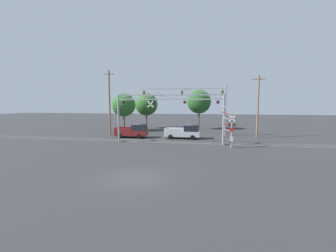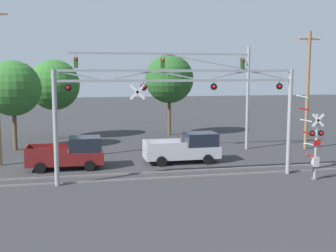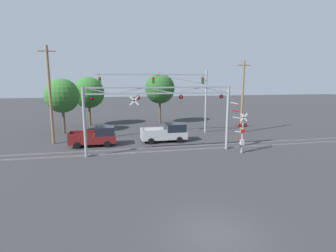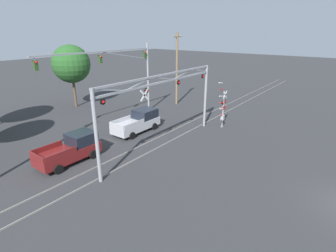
{
  "view_description": "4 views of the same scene",
  "coord_description": "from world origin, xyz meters",
  "px_view_note": "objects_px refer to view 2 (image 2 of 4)",
  "views": [
    {
      "loc": [
        4.95,
        -14.42,
        5.1
      ],
      "look_at": [
        0.07,
        12.84,
        2.37
      ],
      "focal_mm": 24.0,
      "sensor_mm": 36.0,
      "label": 1
    },
    {
      "loc": [
        -5.48,
        -9.31,
        6.09
      ],
      "look_at": [
        -0.04,
        16.76,
        2.75
      ],
      "focal_mm": 45.0,
      "sensor_mm": 36.0,
      "label": 2
    },
    {
      "loc": [
        -4.3,
        -10.18,
        6.93
      ],
      "look_at": [
        1.13,
        15.5,
        2.29
      ],
      "focal_mm": 28.0,
      "sensor_mm": 36.0,
      "label": 3
    },
    {
      "loc": [
        -16.17,
        1.02,
        9.47
      ],
      "look_at": [
        -0.88,
        12.73,
        2.46
      ],
      "focal_mm": 28.0,
      "sensor_mm": 36.0,
      "label": 4
    }
  ],
  "objects_px": {
    "pickup_truck_following": "(71,154)",
    "background_tree_beyond_span": "(54,85)",
    "crossing_signal_mast": "(315,148)",
    "background_tree_far_left_verge": "(13,88)",
    "background_tree_far_right_verge": "(169,79)",
    "crossing_gantry": "(179,102)",
    "utility_pole_right": "(308,89)",
    "traffic_signal_span": "(206,78)",
    "pickup_truck_lead": "(186,148)"
  },
  "relations": [
    {
      "from": "traffic_signal_span",
      "to": "background_tree_far_left_verge",
      "type": "height_order",
      "value": "traffic_signal_span"
    },
    {
      "from": "crossing_signal_mast",
      "to": "background_tree_beyond_span",
      "type": "height_order",
      "value": "background_tree_beyond_span"
    },
    {
      "from": "traffic_signal_span",
      "to": "utility_pole_right",
      "type": "relative_size",
      "value": 1.49
    },
    {
      "from": "crossing_gantry",
      "to": "traffic_signal_span",
      "type": "distance_m",
      "value": 9.53
    },
    {
      "from": "background_tree_beyond_span",
      "to": "crossing_gantry",
      "type": "bearing_deg",
      "value": -65.75
    },
    {
      "from": "traffic_signal_span",
      "to": "utility_pole_right",
      "type": "xyz_separation_m",
      "value": [
        8.16,
        -0.95,
        -0.91
      ]
    },
    {
      "from": "utility_pole_right",
      "to": "background_tree_far_left_verge",
      "type": "bearing_deg",
      "value": 169.59
    },
    {
      "from": "crossing_signal_mast",
      "to": "pickup_truck_following",
      "type": "relative_size",
      "value": 1.02
    },
    {
      "from": "background_tree_beyond_span",
      "to": "background_tree_far_right_verge",
      "type": "bearing_deg",
      "value": -0.01
    },
    {
      "from": "traffic_signal_span",
      "to": "crossing_signal_mast",
      "type": "bearing_deg",
      "value": -71.38
    },
    {
      "from": "crossing_gantry",
      "to": "background_tree_far_right_verge",
      "type": "bearing_deg",
      "value": 79.8
    },
    {
      "from": "background_tree_far_left_verge",
      "to": "background_tree_far_right_verge",
      "type": "relative_size",
      "value": 0.9
    },
    {
      "from": "background_tree_far_right_verge",
      "to": "pickup_truck_lead",
      "type": "bearing_deg",
      "value": -96.74
    },
    {
      "from": "pickup_truck_lead",
      "to": "utility_pole_right",
      "type": "xyz_separation_m",
      "value": [
        10.73,
        3.05,
        3.86
      ]
    },
    {
      "from": "background_tree_far_left_verge",
      "to": "utility_pole_right",
      "type": "bearing_deg",
      "value": -10.41
    },
    {
      "from": "pickup_truck_following",
      "to": "background_tree_beyond_span",
      "type": "bearing_deg",
      "value": 97.05
    },
    {
      "from": "utility_pole_right",
      "to": "background_tree_far_right_verge",
      "type": "distance_m",
      "value": 13.46
    },
    {
      "from": "traffic_signal_span",
      "to": "background_tree_far_left_verge",
      "type": "distance_m",
      "value": 15.17
    },
    {
      "from": "crossing_gantry",
      "to": "crossing_signal_mast",
      "type": "relative_size",
      "value": 2.84
    },
    {
      "from": "pickup_truck_following",
      "to": "background_tree_far_left_verge",
      "type": "distance_m",
      "value": 9.67
    },
    {
      "from": "background_tree_far_right_verge",
      "to": "traffic_signal_span",
      "type": "bearing_deg",
      "value": -83.26
    },
    {
      "from": "background_tree_beyond_span",
      "to": "background_tree_far_left_verge",
      "type": "distance_m",
      "value": 6.25
    },
    {
      "from": "background_tree_far_right_verge",
      "to": "crossing_gantry",
      "type": "bearing_deg",
      "value": -100.2
    },
    {
      "from": "crossing_signal_mast",
      "to": "utility_pole_right",
      "type": "distance_m",
      "value": 10.77
    },
    {
      "from": "utility_pole_right",
      "to": "background_tree_far_right_verge",
      "type": "bearing_deg",
      "value": 133.24
    },
    {
      "from": "pickup_truck_lead",
      "to": "background_tree_far_left_verge",
      "type": "height_order",
      "value": "background_tree_far_left_verge"
    },
    {
      "from": "crossing_gantry",
      "to": "crossing_signal_mast",
      "type": "bearing_deg",
      "value": -12.46
    },
    {
      "from": "crossing_signal_mast",
      "to": "background_tree_far_right_verge",
      "type": "bearing_deg",
      "value": 103.23
    },
    {
      "from": "background_tree_beyond_span",
      "to": "background_tree_far_left_verge",
      "type": "bearing_deg",
      "value": -116.79
    },
    {
      "from": "crossing_signal_mast",
      "to": "pickup_truck_lead",
      "type": "height_order",
      "value": "crossing_signal_mast"
    },
    {
      "from": "utility_pole_right",
      "to": "background_tree_far_left_verge",
      "type": "xyz_separation_m",
      "value": [
        -22.95,
        4.22,
        0.08
      ]
    },
    {
      "from": "pickup_truck_following",
      "to": "background_tree_beyond_span",
      "type": "height_order",
      "value": "background_tree_beyond_span"
    },
    {
      "from": "background_tree_far_left_verge",
      "to": "crossing_signal_mast",
      "type": "bearing_deg",
      "value": -36.4
    },
    {
      "from": "crossing_signal_mast",
      "to": "pickup_truck_following",
      "type": "distance_m",
      "value": 14.95
    },
    {
      "from": "pickup_truck_lead",
      "to": "background_tree_far_right_verge",
      "type": "relative_size",
      "value": 0.65
    },
    {
      "from": "pickup_truck_following",
      "to": "background_tree_far_right_verge",
      "type": "bearing_deg",
      "value": 54.88
    },
    {
      "from": "traffic_signal_span",
      "to": "background_tree_far_right_verge",
      "type": "bearing_deg",
      "value": 96.74
    },
    {
      "from": "utility_pole_right",
      "to": "pickup_truck_following",
      "type": "bearing_deg",
      "value": -169.55
    },
    {
      "from": "utility_pole_right",
      "to": "background_tree_beyond_span",
      "type": "xyz_separation_m",
      "value": [
        -20.13,
        9.8,
        0.18
      ]
    },
    {
      "from": "pickup_truck_lead",
      "to": "utility_pole_right",
      "type": "relative_size",
      "value": 0.55
    },
    {
      "from": "pickup_truck_following",
      "to": "utility_pole_right",
      "type": "xyz_separation_m",
      "value": [
        18.5,
        3.41,
        3.86
      ]
    },
    {
      "from": "pickup_truck_lead",
      "to": "utility_pole_right",
      "type": "distance_m",
      "value": 11.8
    },
    {
      "from": "pickup_truck_following",
      "to": "background_tree_far_right_verge",
      "type": "distance_m",
      "value": 16.78
    },
    {
      "from": "crossing_signal_mast",
      "to": "background_tree_far_right_verge",
      "type": "height_order",
      "value": "background_tree_far_right_verge"
    },
    {
      "from": "background_tree_far_left_verge",
      "to": "background_tree_far_right_verge",
      "type": "xyz_separation_m",
      "value": [
        13.74,
        5.58,
        0.62
      ]
    },
    {
      "from": "background_tree_beyond_span",
      "to": "background_tree_far_right_verge",
      "type": "xyz_separation_m",
      "value": [
        10.92,
        -0.0,
        0.52
      ]
    },
    {
      "from": "pickup_truck_lead",
      "to": "utility_pole_right",
      "type": "bearing_deg",
      "value": 15.89
    },
    {
      "from": "utility_pole_right",
      "to": "background_tree_far_left_verge",
      "type": "relative_size",
      "value": 1.32
    },
    {
      "from": "background_tree_far_right_verge",
      "to": "crossing_signal_mast",
      "type": "bearing_deg",
      "value": -76.77
    },
    {
      "from": "background_tree_far_left_verge",
      "to": "background_tree_far_right_verge",
      "type": "distance_m",
      "value": 14.84
    }
  ]
}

